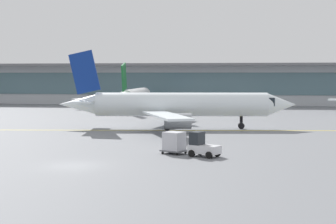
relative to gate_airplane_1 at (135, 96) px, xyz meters
name	(u,v)px	position (x,y,z in m)	size (l,w,h in m)	color
ground_plane	(74,166)	(8.17, -64.89, -2.75)	(400.00, 400.00, 0.00)	slate
taxiway_centreline_stripe	(180,130)	(13.24, -37.97, -2.75)	(110.00, 0.36, 0.01)	yellow
terminal_concourse	(187,84)	(8.17, 21.10, 2.17)	(199.26, 11.00, 9.60)	#B2B7BC
gate_airplane_1	(135,96)	(0.00, 0.00, 0.00)	(25.77, 27.64, 9.18)	white
taxiing_regional_jet	(178,105)	(12.85, -36.01, 0.30)	(30.78, 28.43, 10.19)	white
baggage_tug	(202,146)	(17.59, -58.98, -1.86)	(2.95, 2.48, 2.10)	silver
cargo_dolly_lead	(174,142)	(15.01, -57.69, -1.70)	(2.59, 2.37, 1.94)	#595B60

